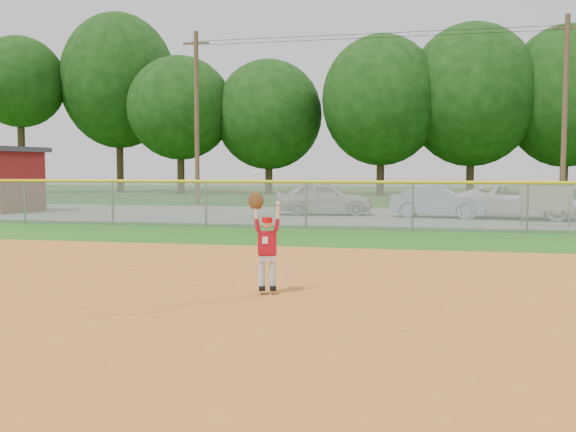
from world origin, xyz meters
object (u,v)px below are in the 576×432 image
Objects in this scene: ballplayer at (265,241)px; car_white_b at (518,201)px; sponsor_sign at (546,198)px; car_blue at (439,202)px; car_white_a at (324,198)px.

car_white_b is at bearing 70.34° from ballplayer.
sponsor_sign is (0.40, -3.30, 0.27)m from car_white_b.
car_blue is 2.20× the size of sponsor_sign.
car_white_b reaches higher than car_blue.
ballplayer reaches higher than sponsor_sign.
car_white_a is at bearing 94.68° from car_blue.
car_blue is at bearing 99.39° from car_white_b.
ballplayer is (-2.88, -16.27, 0.20)m from car_blue.
car_blue is (4.59, -0.48, -0.08)m from car_white_a.
car_blue is at bearing -104.22° from car_white_a.
car_white_a is 16.83m from ballplayer.
car_blue is 0.76× the size of car_white_b.
sponsor_sign is at bearing -124.32° from car_white_a.
car_white_a is at bearing 95.82° from ballplayer.
car_white_a is 0.83× the size of car_white_b.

